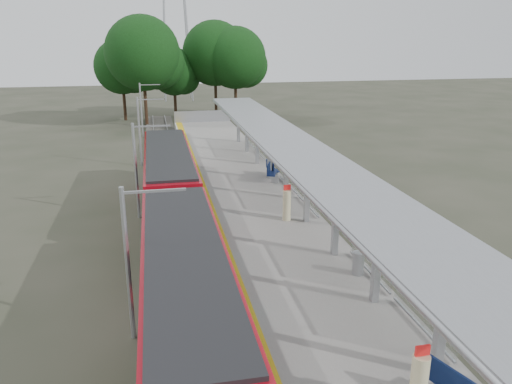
# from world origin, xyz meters

# --- Properties ---
(trackbed) EXTENTS (3.00, 70.00, 0.24)m
(trackbed) POSITION_xyz_m (-4.50, 20.00, 0.12)
(trackbed) COLOR #59544C
(trackbed) RESTS_ON ground
(platform) EXTENTS (6.00, 50.00, 1.00)m
(platform) POSITION_xyz_m (0.00, 20.00, 0.50)
(platform) COLOR gray
(platform) RESTS_ON ground
(tactile_strip) EXTENTS (0.60, 50.00, 0.02)m
(tactile_strip) POSITION_xyz_m (-2.55, 20.00, 1.01)
(tactile_strip) COLOR gold
(tactile_strip) RESTS_ON platform
(end_fence) EXTENTS (6.00, 0.10, 1.20)m
(end_fence) POSITION_xyz_m (0.00, 44.95, 1.60)
(end_fence) COLOR #9EA0A5
(end_fence) RESTS_ON platform
(train) EXTENTS (2.74, 27.60, 3.62)m
(train) POSITION_xyz_m (-4.50, 12.96, 2.05)
(train) COLOR black
(train) RESTS_ON ground
(canopy) EXTENTS (3.27, 38.00, 3.66)m
(canopy) POSITION_xyz_m (1.61, 16.19, 4.20)
(canopy) COLOR #9EA0A5
(canopy) RESTS_ON platform
(tree_cluster) EXTENTS (20.29, 13.23, 12.10)m
(tree_cluster) POSITION_xyz_m (-1.38, 52.59, 7.32)
(tree_cluster) COLOR #382316
(tree_cluster) RESTS_ON ground
(catenary_masts) EXTENTS (2.08, 48.16, 5.40)m
(catenary_masts) POSITION_xyz_m (-6.22, 19.00, 2.91)
(catenary_masts) COLOR #9EA0A5
(catenary_masts) RESTS_ON ground
(bench_mid) EXTENTS (0.60, 1.51, 1.01)m
(bench_mid) POSITION_xyz_m (2.25, 22.54, 1.53)
(bench_mid) COLOR #0F1F4F
(bench_mid) RESTS_ON platform
(bench_far) EXTENTS (1.09, 1.76, 1.16)m
(bench_far) POSITION_xyz_m (1.97, 21.55, 1.61)
(bench_far) COLOR #0F1F4F
(bench_far) RESTS_ON platform
(info_pillar_near) EXTENTS (0.43, 0.43, 1.90)m
(info_pillar_near) POSITION_xyz_m (0.73, 0.76, 1.83)
(info_pillar_near) COLOR beige
(info_pillar_near) RESTS_ON platform
(info_pillar_far) EXTENTS (0.42, 0.42, 1.84)m
(info_pillar_far) POSITION_xyz_m (1.09, 14.40, 1.80)
(info_pillar_far) COLOR beige
(info_pillar_far) RESTS_ON platform
(litter_bin) EXTENTS (0.48, 0.48, 0.93)m
(litter_bin) POSITION_xyz_m (2.25, 8.05, 1.46)
(litter_bin) COLOR #9EA0A5
(litter_bin) RESTS_ON platform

